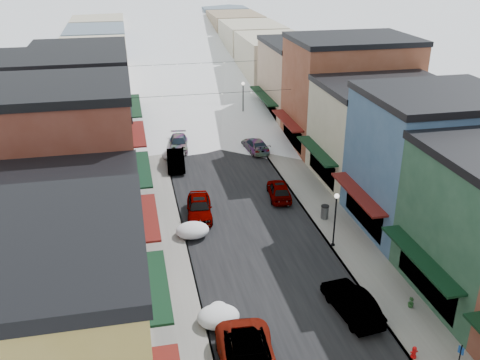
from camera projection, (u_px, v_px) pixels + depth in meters
name	position (u px, v px, depth m)	size (l,w,h in m)	color
road	(190.00, 101.00, 73.86)	(10.00, 160.00, 0.01)	black
sidewalk_left	(142.00, 103.00, 72.57)	(3.20, 160.00, 0.15)	gray
sidewalk_right	(237.00, 98.00, 75.09)	(3.20, 160.00, 0.15)	gray
curb_left	(153.00, 103.00, 72.87)	(0.10, 160.00, 0.15)	slate
curb_right	(226.00, 98.00, 74.80)	(0.10, 160.00, 0.15)	slate
bldg_l_cream	(44.00, 273.00, 26.96)	(11.30, 8.20, 9.50)	#BBB297
bldg_l_brick_near	(47.00, 183.00, 33.41)	(12.30, 8.20, 12.50)	maroon
bldg_l_grayblue	(69.00, 159.00, 41.81)	(11.30, 9.20, 9.00)	slate
bldg_l_brick_far	(64.00, 115.00, 49.26)	(13.30, 9.20, 11.00)	maroon
bldg_l_tan	(82.00, 92.00, 58.59)	(11.30, 11.20, 10.00)	tan
bldg_r_blue	(431.00, 161.00, 39.39)	(11.30, 9.20, 10.50)	#355479
bldg_r_cream	(382.00, 132.00, 47.83)	(12.30, 9.20, 9.00)	#BCB797
bldg_r_brick_far	(349.00, 93.00, 55.47)	(13.30, 9.20, 11.50)	brown
bldg_r_tan	(308.00, 81.00, 64.62)	(11.30, 11.20, 9.50)	tan
distant_blocks	(172.00, 44.00, 92.80)	(34.00, 55.00, 8.00)	gray
overhead_cables	(202.00, 77.00, 60.17)	(16.40, 15.04, 0.04)	black
car_silver_sedan	(199.00, 207.00, 42.35)	(1.95, 4.86, 1.65)	#93949A
car_dark_hatch	(176.00, 160.00, 51.71)	(1.65, 4.75, 1.56)	black
car_silver_wagon	(179.00, 143.00, 56.34)	(1.92, 4.73, 1.37)	gray
car_green_sedan	(352.00, 302.00, 31.17)	(1.69, 4.84, 1.59)	black
car_gray_suv	(279.00, 190.00, 45.50)	(1.76, 4.37, 1.49)	#9B9FA4
car_black_sedan	(255.00, 145.00, 55.83)	(1.91, 4.69, 1.36)	black
car_lane_silver	(176.00, 93.00, 74.75)	(1.94, 4.82, 1.64)	#9FA2A7
car_lane_white	(202.00, 91.00, 75.77)	(2.68, 5.81, 1.61)	white
fire_hydrant	(414.00, 352.00, 27.84)	(0.40, 0.30, 0.68)	red
trash_can	(325.00, 212.00, 41.89)	(0.64, 0.64, 1.09)	#535558
streetlamp_near	(335.00, 213.00, 37.27)	(0.34, 0.34, 4.10)	black
streetlamp_far	(243.00, 96.00, 64.05)	(0.40, 0.40, 4.78)	black
planter_far	(411.00, 302.00, 31.70)	(0.36, 0.36, 0.65)	#275627
snow_pile_near	(218.00, 316.00, 30.52)	(2.45, 2.71, 1.03)	white
snow_pile_mid	(193.00, 230.00, 39.67)	(2.49, 2.73, 1.05)	white
snow_pile_far	(173.00, 155.00, 53.89)	(2.31, 2.62, 0.98)	white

